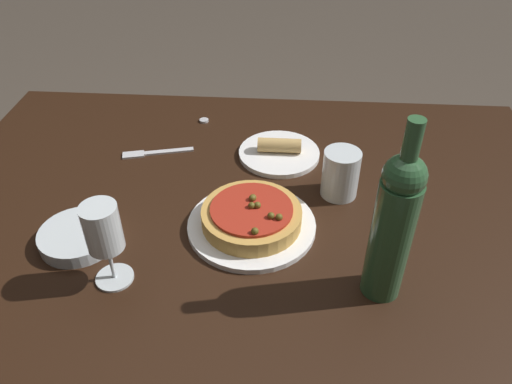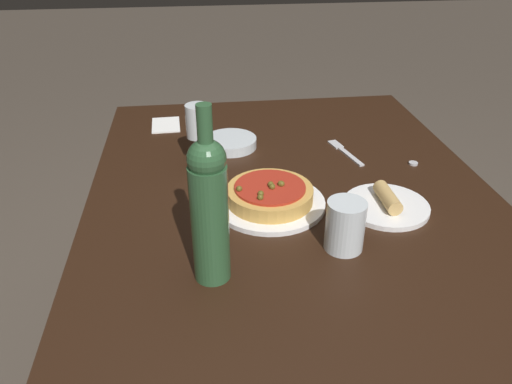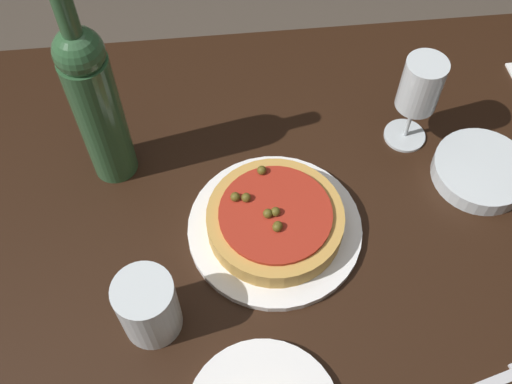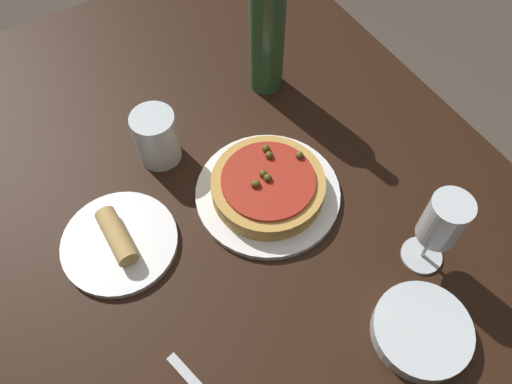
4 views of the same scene
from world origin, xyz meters
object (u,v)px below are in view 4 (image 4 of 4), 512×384
at_px(dining_table, 241,237).
at_px(side_bowl, 422,331).
at_px(dinner_plate, 268,193).
at_px(side_plate, 119,241).
at_px(wine_bottle, 267,25).
at_px(pizza, 268,185).
at_px(water_cup, 156,137).
at_px(wine_glass, 443,223).

distance_m(dining_table, side_bowl, 0.36).
bearing_deg(dinner_plate, side_plate, 79.98).
height_order(dinner_plate, side_bowl, side_bowl).
bearing_deg(wine_bottle, pizza, 148.70).
bearing_deg(dinner_plate, dining_table, 99.26).
bearing_deg(dining_table, side_plate, 73.95).
bearing_deg(water_cup, dinner_plate, -145.47).
height_order(side_bowl, side_plate, side_plate).
xyz_separation_m(side_bowl, side_plate, (0.38, 0.33, -0.00)).
xyz_separation_m(wine_bottle, side_bowl, (-0.57, 0.08, -0.13)).
distance_m(wine_bottle, side_bowl, 0.59).
xyz_separation_m(pizza, side_bowl, (-0.33, -0.06, -0.02)).
distance_m(wine_bottle, side_plate, 0.47).
xyz_separation_m(wine_glass, side_plate, (0.28, 0.42, -0.10)).
xyz_separation_m(dining_table, side_bowl, (-0.32, -0.13, 0.10)).
bearing_deg(wine_bottle, side_bowl, 172.03).
height_order(dinner_plate, side_plate, side_plate).
distance_m(water_cup, side_plate, 0.20).
bearing_deg(side_plate, side_bowl, -139.04).
bearing_deg(side_bowl, pizza, 10.94).
relative_size(dining_table, side_plate, 7.15).
relative_size(pizza, side_bowl, 1.34).
distance_m(dining_table, side_plate, 0.23).
xyz_separation_m(dinner_plate, side_bowl, (-0.33, -0.06, 0.01)).
xyz_separation_m(water_cup, side_plate, (-0.13, 0.14, -0.04)).
height_order(dining_table, wine_bottle, wine_bottle).
distance_m(wine_glass, side_bowl, 0.17).
distance_m(dinner_plate, pizza, 0.03).
relative_size(wine_bottle, water_cup, 3.19).
height_order(pizza, water_cup, water_cup).
relative_size(dinner_plate, side_bowl, 1.73).
xyz_separation_m(dining_table, wine_glass, (-0.22, -0.22, 0.20)).
height_order(wine_bottle, water_cup, wine_bottle).
bearing_deg(dinner_plate, side_bowl, -169.03).
bearing_deg(water_cup, wine_glass, -146.17).
xyz_separation_m(pizza, side_plate, (0.05, 0.26, -0.02)).
height_order(dinner_plate, wine_bottle, wine_bottle).
height_order(water_cup, side_plate, water_cup).
xyz_separation_m(pizza, water_cup, (0.18, 0.12, 0.02)).
height_order(dining_table, wine_glass, wine_glass).
distance_m(dining_table, wine_bottle, 0.40).
bearing_deg(side_bowl, water_cup, 20.21).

